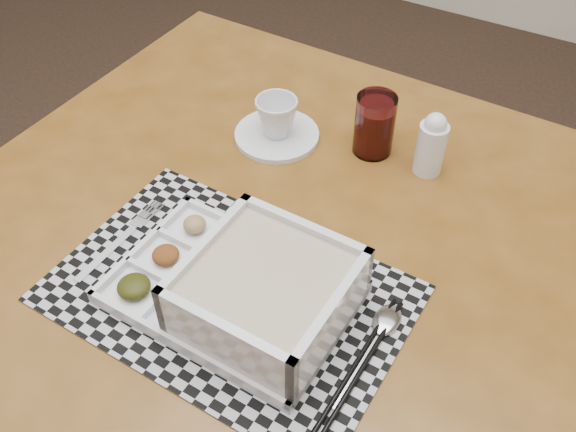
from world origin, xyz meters
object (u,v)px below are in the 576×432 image
object	(u,v)px
dining_table	(269,277)
creamer_bottle	(431,144)
cup	(277,117)
juice_glass	(374,127)
serving_tray	(258,294)

from	to	relation	value
dining_table	creamer_bottle	xyz separation A→B (m)	(0.15, 0.27, 0.13)
cup	dining_table	bearing A→B (deg)	-84.94
dining_table	cup	size ratio (longest dim) A/B	14.42
dining_table	juice_glass	world-z (taller)	juice_glass
serving_tray	creamer_bottle	xyz separation A→B (m)	(0.09, 0.39, 0.01)
serving_tray	juice_glass	distance (m)	0.39
dining_table	creamer_bottle	world-z (taller)	creamer_bottle
dining_table	serving_tray	bearing A→B (deg)	-65.11
juice_glass	creamer_bottle	bearing A→B (deg)	-1.60
dining_table	juice_glass	bearing A→B (deg)	80.88
serving_tray	cup	distance (m)	0.38
serving_tray	cup	xyz separation A→B (m)	(-0.17, 0.34, 0.00)
dining_table	creamer_bottle	size ratio (longest dim) A/B	9.43
serving_tray	cup	bearing A→B (deg)	116.43
cup	juice_glass	xyz separation A→B (m)	(0.16, 0.05, 0.01)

